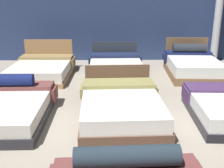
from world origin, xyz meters
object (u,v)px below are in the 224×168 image
at_px(bed_3, 4,109).
at_px(bed_7, 116,68).
at_px(bed_6, 42,69).
at_px(bed_8, 193,66).
at_px(bed_4, 121,107).
at_px(support_pillar, 219,12).

xyz_separation_m(bed_3, bed_7, (2.22, 3.02, 0.01)).
xyz_separation_m(bed_6, bed_8, (4.43, 0.10, 0.06)).
bearing_deg(bed_4, support_pillar, 50.89).
height_order(bed_6, bed_8, bed_8).
xyz_separation_m(bed_4, support_pillar, (3.50, 4.64, 1.50)).
distance_m(bed_6, support_pillar, 6.11).
bearing_deg(bed_4, bed_8, 51.04).
height_order(bed_3, bed_8, bed_8).
bearing_deg(bed_6, bed_8, 2.52).
xyz_separation_m(bed_3, bed_8, (4.49, 3.03, 0.06)).
bearing_deg(bed_8, support_pillar, 55.80).
relative_size(bed_4, bed_8, 0.99).
bearing_deg(bed_3, bed_7, 53.17).
relative_size(bed_6, support_pillar, 0.62).
xyz_separation_m(bed_7, support_pillar, (3.51, 1.63, 1.51)).
bearing_deg(bed_3, bed_8, 33.45).
distance_m(bed_7, bed_8, 2.28).
bearing_deg(bed_4, bed_6, 124.45).
bearing_deg(support_pillar, bed_8, -127.34).
distance_m(bed_6, bed_8, 4.43).
bearing_deg(bed_3, support_pillar, 38.50).
bearing_deg(bed_7, support_pillar, 23.69).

